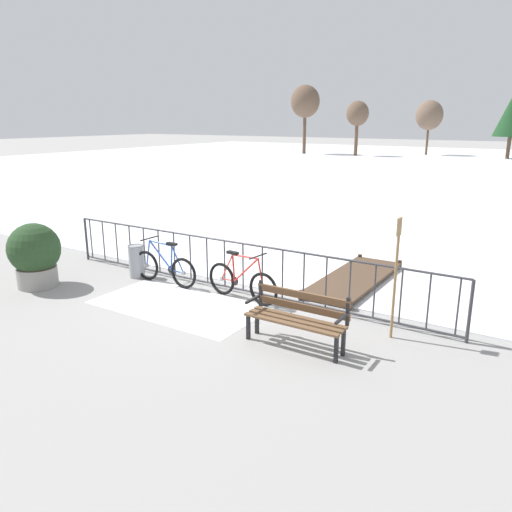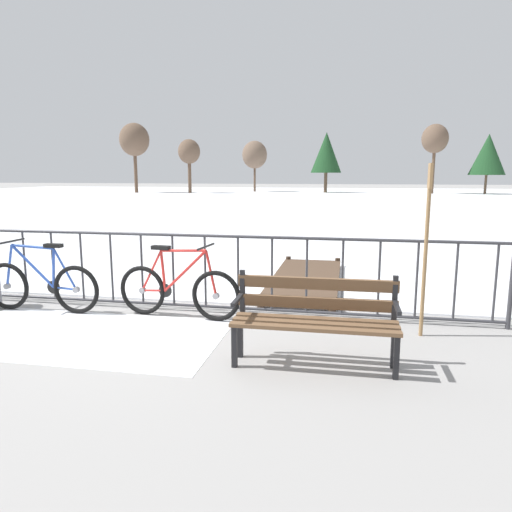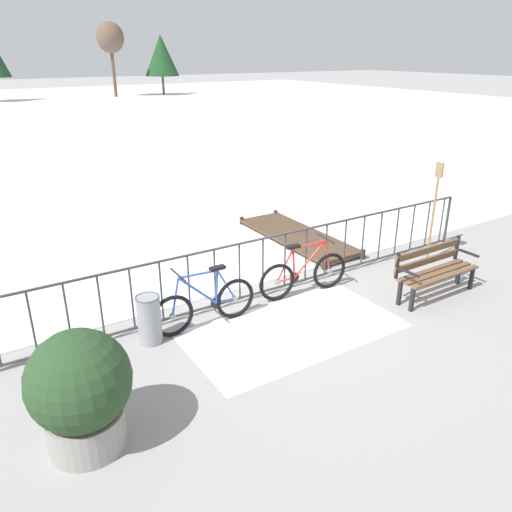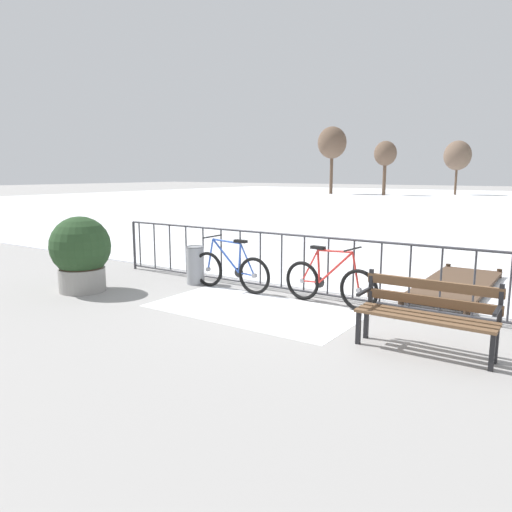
# 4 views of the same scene
# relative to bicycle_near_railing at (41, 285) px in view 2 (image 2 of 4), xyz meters

# --- Properties ---
(ground_plane) EXTENTS (160.00, 160.00, 0.00)m
(ground_plane) POSITION_rel_bicycle_near_railing_xyz_m (1.52, 0.40, -0.37)
(ground_plane) COLOR gray
(frozen_pond) EXTENTS (80.00, 56.00, 0.03)m
(frozen_pond) POSITION_rel_bicycle_near_railing_xyz_m (1.52, 28.80, -0.35)
(frozen_pond) COLOR white
(frozen_pond) RESTS_ON ground
(snow_patch) EXTENTS (3.27, 1.76, 0.01)m
(snow_patch) POSITION_rel_bicycle_near_railing_xyz_m (1.07, -0.80, -0.36)
(snow_patch) COLOR white
(snow_patch) RESTS_ON ground
(railing_fence) EXTENTS (9.06, 0.06, 1.07)m
(railing_fence) POSITION_rel_bicycle_near_railing_xyz_m (1.52, 0.40, 0.19)
(railing_fence) COLOR #38383D
(railing_fence) RESTS_ON ground
(bicycle_near_railing) EXTENTS (1.71, 0.52, 0.97)m
(bicycle_near_railing) POSITION_rel_bicycle_near_railing_xyz_m (0.00, 0.00, 0.00)
(bicycle_near_railing) COLOR black
(bicycle_near_railing) RESTS_ON ground
(bicycle_second) EXTENTS (1.71, 0.52, 0.97)m
(bicycle_second) POSITION_rel_bicycle_near_railing_xyz_m (1.93, 0.09, 0.00)
(bicycle_second) COLOR black
(bicycle_second) RESTS_ON ground
(park_bench) EXTENTS (1.60, 0.49, 0.89)m
(park_bench) POSITION_rel_bicycle_near_railing_xyz_m (3.78, -1.11, 0.14)
(park_bench) COLOR brown
(park_bench) RESTS_ON ground
(oar_upright) EXTENTS (0.04, 0.16, 1.98)m
(oar_upright) POSITION_rel_bicycle_near_railing_xyz_m (4.94, -0.05, 0.77)
(oar_upright) COLOR #937047
(oar_upright) RESTS_ON ground
(wooden_dock) EXTENTS (1.10, 3.23, 0.20)m
(wooden_dock) POSITION_rel_bicycle_near_railing_xyz_m (3.41, 2.26, -0.25)
(wooden_dock) COLOR #4C3828
(wooden_dock) RESTS_ON ground
(tree_far_west) EXTENTS (2.54, 2.54, 5.15)m
(tree_far_west) POSITION_rel_bicycle_near_railing_xyz_m (-5.46, 43.04, 3.37)
(tree_far_west) COLOR brown
(tree_far_west) RESTS_ON ground
(tree_west_mid) EXTENTS (3.14, 3.14, 5.36)m
(tree_west_mid) POSITION_rel_bicycle_near_railing_xyz_m (16.24, 40.89, 3.17)
(tree_west_mid) COLOR brown
(tree_west_mid) RESTS_ON ground
(tree_centre) EXTENTS (2.38, 2.38, 6.32)m
(tree_centre) POSITION_rel_bicycle_near_railing_xyz_m (11.71, 41.20, 4.58)
(tree_centre) COLOR brown
(tree_centre) RESTS_ON ground
(tree_east_mid) EXTENTS (2.08, 2.08, 5.06)m
(tree_east_mid) POSITION_rel_bicycle_near_railing_xyz_m (-10.85, 38.25, 3.47)
(tree_east_mid) COLOR brown
(tree_east_mid) RESTS_ON ground
(tree_far_east) EXTENTS (2.96, 2.96, 5.79)m
(tree_far_east) POSITION_rel_bicycle_near_railing_xyz_m (1.86, 41.77, 3.47)
(tree_far_east) COLOR brown
(tree_far_east) RESTS_ON ground
(tree_extra) EXTENTS (2.84, 2.84, 6.64)m
(tree_extra) POSITION_rel_bicycle_near_railing_xyz_m (-16.29, 38.14, 4.66)
(tree_extra) COLOR brown
(tree_extra) RESTS_ON ground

